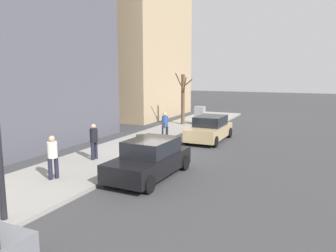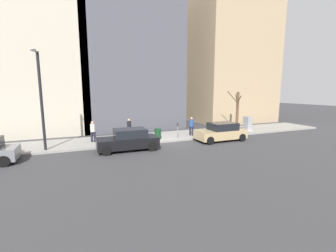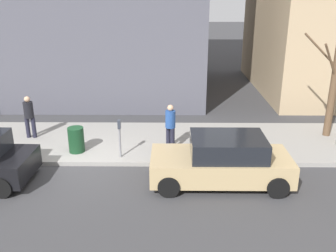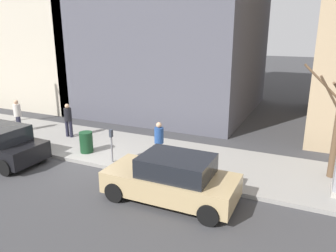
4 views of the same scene
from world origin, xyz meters
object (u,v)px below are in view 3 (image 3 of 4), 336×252
parking_meter (120,135)px  trash_bin (76,140)px  pedestrian_near_meter (170,124)px  parked_car_tan (222,161)px  bare_tree (333,85)px  pedestrian_midblock (29,115)px

parking_meter → trash_bin: parking_meter is taller
trash_bin → pedestrian_near_meter: size_ratio=0.54×
trash_bin → pedestrian_near_meter: (0.30, -3.34, 0.49)m
pedestrian_near_meter → parking_meter: bearing=-106.1°
parked_car_tan → pedestrian_near_meter: bearing=35.0°
bare_tree → trash_bin: bare_tree is taller
parked_car_tan → pedestrian_near_meter: 2.79m
pedestrian_midblock → parked_car_tan: bearing=-25.4°
pedestrian_near_meter → pedestrian_midblock: (1.04, 5.44, 0.00)m
parking_meter → bare_tree: size_ratio=0.34×
pedestrian_near_meter → trash_bin: bearing=-124.5°
pedestrian_near_meter → pedestrian_midblock: size_ratio=1.00×
parking_meter → bare_tree: 8.27m
parked_car_tan → bare_tree: bare_tree is taller
trash_bin → parking_meter: bearing=-105.5°
pedestrian_midblock → parking_meter: bearing=-25.8°
parked_car_tan → parking_meter: bearing=65.4°
bare_tree → pedestrian_midblock: bare_tree is taller
parked_car_tan → parking_meter: parked_car_tan is taller
parked_car_tan → trash_bin: size_ratio=4.68×
parked_car_tan → pedestrian_near_meter: (2.28, 1.58, 0.35)m
bare_tree → parked_car_tan: bearing=128.5°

